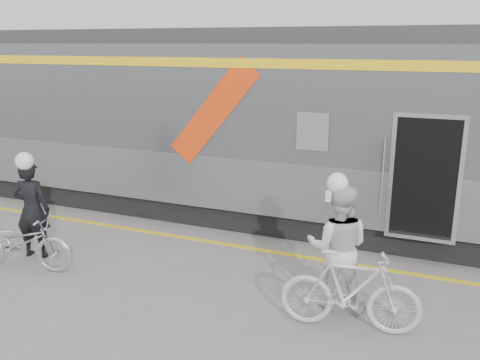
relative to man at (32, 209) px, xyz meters
The scene contains 9 objects.
ground 3.21m from the man, ahead, with size 90.00×90.00×0.00m, color slate.
train 5.93m from the man, 41.68° to the left, with size 24.00×3.17×4.10m.
safety_strip 3.68m from the man, 30.78° to the left, with size 24.00×0.12×0.01m, color yellow.
man is the anchor object (origin of this frame).
bicycle_left 0.71m from the man, 70.02° to the right, with size 0.66×1.90×1.00m, color #ACAFB4.
woman 5.52m from the man, ahead, with size 0.92×0.72×1.89m, color silver.
bicycle_right 5.83m from the man, ahead, with size 0.54×1.91×1.15m, color #B9B9B5.
helmet_man 1.06m from the man, ahead, with size 0.31×0.31×0.31m, color white.
helmet_woman 5.64m from the man, ahead, with size 0.30×0.30×0.30m, color white.
Camera 1 is at (3.73, -6.31, 3.82)m, focal length 38.00 mm.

